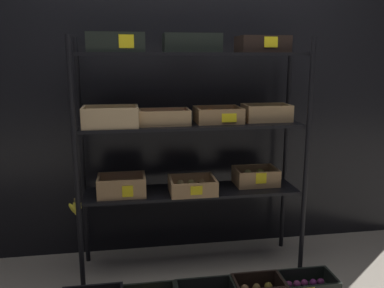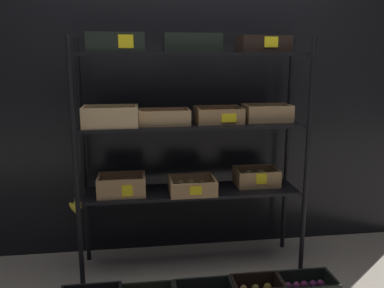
# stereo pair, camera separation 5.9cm
# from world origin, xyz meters

# --- Properties ---
(ground_plane) EXTENTS (10.00, 10.00, 0.00)m
(ground_plane) POSITION_xyz_m (0.00, 0.00, 0.00)
(ground_plane) COLOR gray
(storefront_wall) EXTENTS (3.91, 0.12, 2.71)m
(storefront_wall) POSITION_xyz_m (0.00, 0.38, 1.35)
(storefront_wall) COLOR black
(storefront_wall) RESTS_ON ground_plane
(display_rack) EXTENTS (1.62, 0.40, 1.63)m
(display_rack) POSITION_xyz_m (-0.02, 0.00, 1.05)
(display_rack) COLOR black
(display_rack) RESTS_ON ground_plane
(crate_ground_rightmost_plum) EXTENTS (0.35, 0.23, 0.11)m
(crate_ground_rightmost_plum) POSITION_xyz_m (0.68, -0.46, 0.04)
(crate_ground_rightmost_plum) COLOR black
(crate_ground_rightmost_plum) RESTS_ON ground_plane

